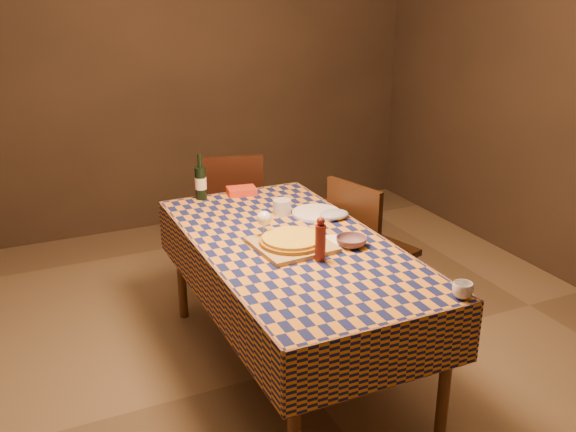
{
  "coord_description": "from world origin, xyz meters",
  "views": [
    {
      "loc": [
        -1.3,
        -2.76,
        2.07
      ],
      "look_at": [
        0.0,
        0.05,
        0.9
      ],
      "focal_mm": 40.0,
      "sensor_mm": 36.0,
      "label": 1
    }
  ],
  "objects_px": {
    "white_plate": "(317,213)",
    "chair_far": "(232,208)",
    "chair_right": "(365,244)",
    "wine_bottle": "(201,182)",
    "dining_table": "(292,256)",
    "bowl": "(351,242)",
    "pizza": "(292,240)",
    "cutting_board": "(292,245)"
  },
  "relations": [
    {
      "from": "cutting_board",
      "to": "chair_far",
      "type": "distance_m",
      "value": 1.36
    },
    {
      "from": "cutting_board",
      "to": "chair_right",
      "type": "height_order",
      "value": "chair_right"
    },
    {
      "from": "pizza",
      "to": "cutting_board",
      "type": "bearing_deg",
      "value": -90.0
    },
    {
      "from": "dining_table",
      "to": "cutting_board",
      "type": "bearing_deg",
      "value": -115.96
    },
    {
      "from": "dining_table",
      "to": "wine_bottle",
      "type": "height_order",
      "value": "wine_bottle"
    },
    {
      "from": "wine_bottle",
      "to": "white_plate",
      "type": "height_order",
      "value": "wine_bottle"
    },
    {
      "from": "cutting_board",
      "to": "pizza",
      "type": "height_order",
      "value": "pizza"
    },
    {
      "from": "bowl",
      "to": "chair_far",
      "type": "bearing_deg",
      "value": 94.91
    },
    {
      "from": "wine_bottle",
      "to": "chair_right",
      "type": "relative_size",
      "value": 0.31
    },
    {
      "from": "chair_far",
      "to": "bowl",
      "type": "bearing_deg",
      "value": -85.09
    },
    {
      "from": "pizza",
      "to": "dining_table",
      "type": "bearing_deg",
      "value": 64.04
    },
    {
      "from": "chair_far",
      "to": "wine_bottle",
      "type": "bearing_deg",
      "value": -129.93
    },
    {
      "from": "bowl",
      "to": "white_plate",
      "type": "distance_m",
      "value": 0.49
    },
    {
      "from": "bowl",
      "to": "white_plate",
      "type": "relative_size",
      "value": 0.55
    },
    {
      "from": "dining_table",
      "to": "bowl",
      "type": "xyz_separation_m",
      "value": [
        0.25,
        -0.17,
        0.1
      ]
    },
    {
      "from": "chair_right",
      "to": "wine_bottle",
      "type": "bearing_deg",
      "value": 147.65
    },
    {
      "from": "chair_far",
      "to": "chair_right",
      "type": "height_order",
      "value": "same"
    },
    {
      "from": "dining_table",
      "to": "pizza",
      "type": "height_order",
      "value": "pizza"
    },
    {
      "from": "white_plate",
      "to": "chair_far",
      "type": "bearing_deg",
      "value": 100.42
    },
    {
      "from": "dining_table",
      "to": "wine_bottle",
      "type": "distance_m",
      "value": 0.91
    },
    {
      "from": "bowl",
      "to": "cutting_board",
      "type": "bearing_deg",
      "value": 157.06
    },
    {
      "from": "dining_table",
      "to": "pizza",
      "type": "bearing_deg",
      "value": -115.96
    },
    {
      "from": "cutting_board",
      "to": "white_plate",
      "type": "bearing_deg",
      "value": 47.87
    },
    {
      "from": "chair_right",
      "to": "chair_far",
      "type": "bearing_deg",
      "value": 118.42
    },
    {
      "from": "bowl",
      "to": "chair_far",
      "type": "relative_size",
      "value": 0.17
    },
    {
      "from": "cutting_board",
      "to": "chair_far",
      "type": "height_order",
      "value": "chair_far"
    },
    {
      "from": "white_plate",
      "to": "chair_far",
      "type": "relative_size",
      "value": 0.31
    },
    {
      "from": "pizza",
      "to": "white_plate",
      "type": "distance_m",
      "value": 0.5
    },
    {
      "from": "pizza",
      "to": "chair_right",
      "type": "height_order",
      "value": "chair_right"
    },
    {
      "from": "dining_table",
      "to": "wine_bottle",
      "type": "xyz_separation_m",
      "value": [
        -0.21,
        0.86,
        0.18
      ]
    },
    {
      "from": "chair_right",
      "to": "dining_table",
      "type": "bearing_deg",
      "value": -153.83
    },
    {
      "from": "pizza",
      "to": "wine_bottle",
      "type": "height_order",
      "value": "wine_bottle"
    },
    {
      "from": "wine_bottle",
      "to": "chair_right",
      "type": "xyz_separation_m",
      "value": [
        0.86,
        -0.55,
        -0.35
      ]
    },
    {
      "from": "cutting_board",
      "to": "white_plate",
      "type": "xyz_separation_m",
      "value": [
        0.33,
        0.37,
        -0.0
      ]
    },
    {
      "from": "dining_table",
      "to": "cutting_board",
      "type": "distance_m",
      "value": 0.11
    },
    {
      "from": "chair_right",
      "to": "white_plate",
      "type": "bearing_deg",
      "value": -179.41
    },
    {
      "from": "chair_far",
      "to": "cutting_board",
      "type": "bearing_deg",
      "value": -96.68
    },
    {
      "from": "wine_bottle",
      "to": "chair_far",
      "type": "distance_m",
      "value": 0.64
    },
    {
      "from": "pizza",
      "to": "chair_far",
      "type": "height_order",
      "value": "chair_far"
    },
    {
      "from": "pizza",
      "to": "wine_bottle",
      "type": "relative_size",
      "value": 1.19
    },
    {
      "from": "pizza",
      "to": "chair_far",
      "type": "relative_size",
      "value": 0.36
    },
    {
      "from": "bowl",
      "to": "pizza",
      "type": "bearing_deg",
      "value": 157.06
    }
  ]
}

